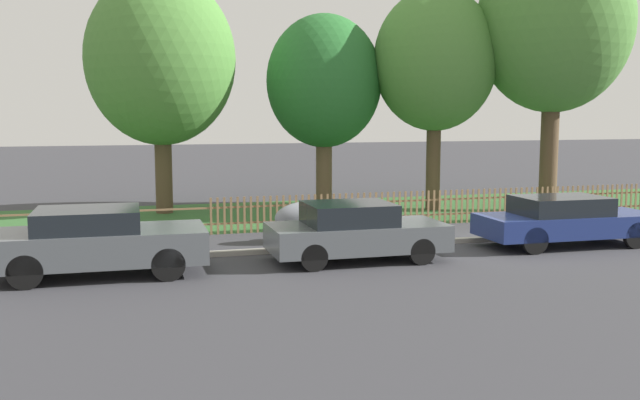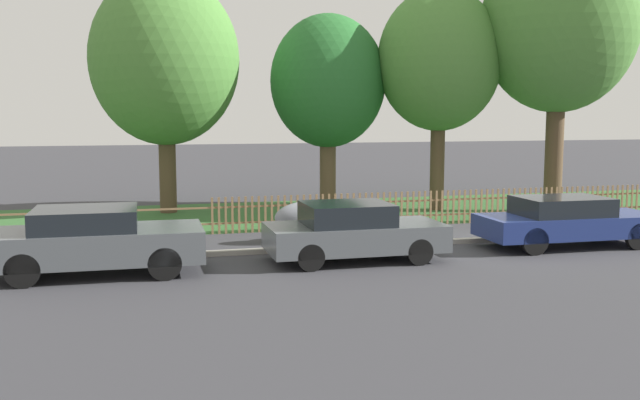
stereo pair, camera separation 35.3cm
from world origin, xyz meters
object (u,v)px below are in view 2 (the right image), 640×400
Objects in this scene: parked_car_navy_estate at (567,221)px; covered_motorcycle at (311,217)px; parked_car_black_saloon at (353,231)px; tree_nearest_kerb at (165,60)px; parked_car_silver_hatchback at (95,240)px; tree_far_left at (559,24)px; tree_behind_motorcycle at (328,82)px; tree_mid_park at (439,61)px.

parked_car_navy_estate is 2.26× the size of covered_motorcycle.
tree_nearest_kerb is at bearing 112.00° from parked_car_black_saloon.
parked_car_silver_hatchback is at bearing -177.92° from parked_car_navy_estate.
tree_behind_motorcycle is at bearing 159.18° from tree_far_left.
covered_motorcycle is 0.22× the size of tree_far_left.
tree_nearest_kerb reaches higher than parked_car_silver_hatchback.
tree_behind_motorcycle reaches higher than covered_motorcycle.
tree_mid_park reaches higher than covered_motorcycle.
tree_behind_motorcycle is 0.73× the size of tree_far_left.
covered_motorcycle is 8.67m from tree_mid_park.
tree_nearest_kerb is 5.45m from tree_behind_motorcycle.
covered_motorcycle is 8.50m from tree_nearest_kerb.
tree_mid_park is (5.66, 4.91, 4.35)m from covered_motorcycle.
tree_nearest_kerb reaches higher than parked_car_black_saloon.
parked_car_navy_estate is at bearing 2.17° from parked_car_silver_hatchback.
parked_car_silver_hatchback is at bearing 179.93° from parked_car_black_saloon.
tree_behind_motorcycle reaches higher than parked_car_black_saloon.
tree_mid_park is (5.33, 7.34, 4.35)m from parked_car_black_saloon.
tree_far_left is at bearing -20.82° from tree_behind_motorcycle.
tree_behind_motorcycle is at bearing 50.83° from parked_car_silver_hatchback.
tree_nearest_kerb is at bearing 78.96° from parked_car_silver_hatchback.
tree_nearest_kerb is (-9.16, 8.76, 4.32)m from parked_car_navy_estate.
tree_nearest_kerb reaches higher than parked_car_navy_estate.
tree_far_left is (12.48, -3.01, 1.18)m from tree_nearest_kerb.
covered_motorcycle is at bearing 98.42° from parked_car_black_saloon.
covered_motorcycle is at bearing -64.01° from tree_nearest_kerb.
covered_motorcycle is 0.30× the size of tree_behind_motorcycle.
tree_mid_park reaches higher than parked_car_navy_estate.
parked_car_navy_estate is 0.61× the size of tree_mid_park.
parked_car_silver_hatchback is 10.10m from tree_nearest_kerb.
tree_behind_motorcycle is (-3.76, 8.45, 3.67)m from parked_car_navy_estate.
parked_car_navy_estate is 0.58× the size of tree_nearest_kerb.
tree_mid_park is (8.87, -1.67, 0.04)m from tree_nearest_kerb.
parked_car_navy_estate is at bearing -21.09° from covered_motorcycle.
tree_far_left is (3.33, 5.75, 5.51)m from parked_car_navy_estate.
tree_far_left reaches higher than parked_car_black_saloon.
tree_mid_park is (10.81, 7.28, 4.29)m from parked_car_silver_hatchback.
tree_mid_park is at bearing 54.52° from parked_car_black_saloon.
parked_car_silver_hatchback reaches higher than parked_car_black_saloon.
tree_behind_motorcycle is 3.79m from tree_mid_park.
tree_far_left reaches higher than parked_car_navy_estate.
parked_car_black_saloon is 0.43× the size of tree_far_left.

